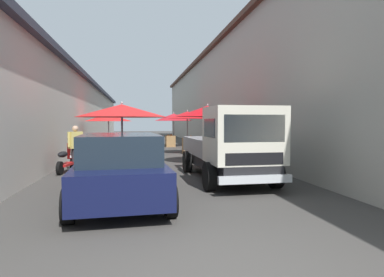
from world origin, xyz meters
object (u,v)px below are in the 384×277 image
Objects in this scene: fruit_stall_far_left at (188,122)px; fruit_stall_near_left at (121,120)px; vendor_by_crates at (258,144)px; parked_scooter at (67,159)px; vendor_in_shade at (76,145)px; fruit_stall_far_right at (207,118)px; delivery_truck at (235,146)px; fruit_stall_mid_lane at (173,120)px; hatchback_car at (120,168)px; fruit_stall_near_right at (109,122)px.

fruit_stall_near_left is at bearing 158.26° from fruit_stall_far_left.
vendor_by_crates is at bearing -168.76° from fruit_stall_far_left.
vendor_in_shade is at bearing -31.82° from parked_scooter.
parked_scooter is at bearing 40.55° from fruit_stall_near_left.
parked_scooter is at bearing 137.88° from fruit_stall_far_left.
parked_scooter is (-1.44, 5.18, -1.42)m from fruit_stall_far_right.
fruit_stall_far_left is 8.42m from fruit_stall_near_left.
parked_scooter is at bearing 57.91° from delivery_truck.
parked_scooter is at bearing 155.85° from fruit_stall_mid_lane.
vendor_in_shade reaches higher than hatchback_car.
fruit_stall_near_right is at bearing 5.74° from hatchback_car.
hatchback_car is (-6.10, 3.19, -1.13)m from fruit_stall_far_right.
hatchback_car is 5.62m from vendor_by_crates.
vendor_by_crates is (-12.00, -1.52, -0.88)m from fruit_stall_mid_lane.
fruit_stall_near_left reaches higher than vendor_in_shade.
fruit_stall_mid_lane is at bearing -24.15° from parked_scooter.
parked_scooter is (2.25, 1.92, -1.32)m from fruit_stall_near_left.
fruit_stall_near_left is at bearing -139.45° from parked_scooter.
fruit_stall_near_left is 13.41m from fruit_stall_mid_lane.
delivery_truck is 3.15× the size of vendor_in_shade.
parked_scooter is (1.16, 6.38, -0.50)m from vendor_by_crates.
fruit_stall_far_right is at bearing -74.46° from parked_scooter.
fruit_stall_mid_lane is at bearing 1.99° from fruit_stall_far_left.
vendor_by_crates is 6.51m from parked_scooter.
parked_scooter is (-0.36, 0.23, -0.45)m from vendor_in_shade.
parked_scooter is at bearing 148.18° from vendor_in_shade.
hatchback_car reaches higher than parked_scooter.
vendor_in_shade is (2.61, 1.70, -0.86)m from fruit_stall_near_left.
fruit_stall_near_right reaches higher than vendor_in_shade.
vendor_by_crates is (3.50, -4.39, 0.21)m from hatchback_car.
fruit_stall_far_right is 1.01× the size of fruit_stall_near_left.
fruit_stall_near_right is 1.51× the size of vendor_by_crates.
vendor_in_shade is at bearing 76.06° from vendor_by_crates.
fruit_stall_mid_lane is 0.65× the size of hatchback_car.
fruit_stall_mid_lane is (5.26, 0.18, 0.11)m from fruit_stall_far_left.
fruit_stall_mid_lane is 1.54× the size of parked_scooter.
fruit_stall_far_left is 0.94× the size of fruit_stall_near_right.
delivery_truck is at bearing -122.09° from parked_scooter.
vendor_by_crates reaches higher than vendor_in_shade.
fruit_stall_far_right is at bearing -2.79° from delivery_truck.
fruit_stall_near_left is at bearing -147.00° from vendor_in_shade.
fruit_stall_near_left is 3.23m from vendor_in_shade.
fruit_stall_mid_lane is (9.40, 0.32, -0.04)m from fruit_stall_far_right.
fruit_stall_far_right is at bearing -178.10° from fruit_stall_far_left.
fruit_stall_far_left reaches higher than vendor_in_shade.
vendor_by_crates is at bearing -155.21° from fruit_stall_far_right.
fruit_stall_near_left is 1.51× the size of parked_scooter.
fruit_stall_far_left is at bearing 1.90° from fruit_stall_far_right.
fruit_stall_mid_lane is 11.96m from parked_scooter.
fruit_stall_near_right is 6.18m from vendor_in_shade.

